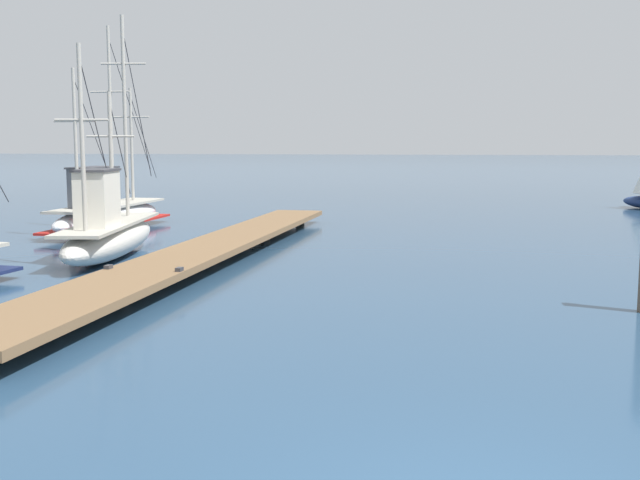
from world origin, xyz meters
TOP-DOWN VIEW (x-y plane):
  - floating_dock at (-6.71, 13.30)m, footprint 2.19×21.47m
  - fishing_boat_0 at (-12.51, 19.27)m, footprint 1.78×7.84m
  - fishing_boat_1 at (-9.61, 13.34)m, footprint 2.57×8.43m

SIDE VIEW (x-z plane):
  - floating_dock at x=-6.71m, z-range 0.10..0.63m
  - fishing_boat_0 at x=-12.51m, z-range -2.88..4.29m
  - fishing_boat_1 at x=-9.61m, z-range -2.66..4.11m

